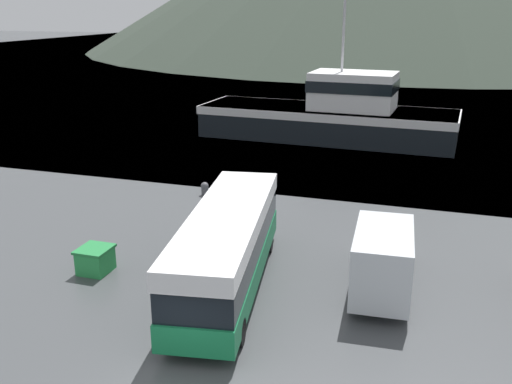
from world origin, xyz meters
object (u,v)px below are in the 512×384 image
Objects in this scene: storage_bin at (95,260)px; delivery_van at (383,257)px; tour_bus at (227,246)px; fishing_boat at (332,114)px.

delivery_van is at bearing 9.63° from storage_bin.
storage_bin is at bearing -173.95° from delivery_van.
tour_bus is 5.77m from delivery_van.
delivery_van is 0.29× the size of fishing_boat.
tour_bus is at bearing 2.97° from storage_bin.
fishing_boat is at bearing 80.33° from storage_bin.
tour_bus is 5.70m from storage_bin.
delivery_van is 11.28m from storage_bin.
fishing_boat reaches higher than storage_bin.
delivery_van is (5.53, 1.59, -0.39)m from tour_bus.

